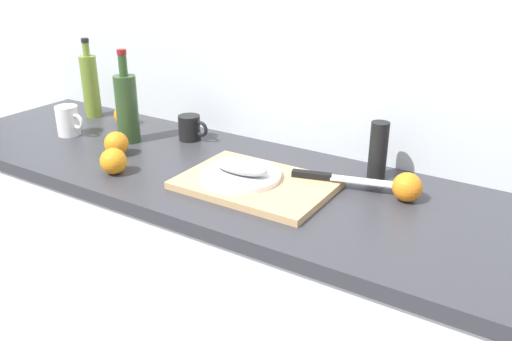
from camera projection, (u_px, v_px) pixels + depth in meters
name	position (u px, v px, depth m)	size (l,w,h in m)	color
back_wall	(266.00, 36.00, 1.72)	(3.20, 0.05, 2.50)	silver
kitchen_counter	(214.00, 291.00, 1.78)	(2.00, 0.60, 0.90)	white
cutting_board	(256.00, 184.00, 1.47)	(0.42, 0.29, 0.02)	tan
white_plate	(241.00, 175.00, 1.49)	(0.23, 0.23, 0.01)	white
fish_fillet	(240.00, 167.00, 1.48)	(0.17, 0.07, 0.04)	#999E99
chef_knife	(330.00, 177.00, 1.47)	(0.29, 0.10, 0.02)	silver
olive_oil_bottle	(90.00, 85.00, 2.04)	(0.06, 0.06, 0.30)	olive
wine_bottle	(127.00, 107.00, 1.78)	(0.07, 0.07, 0.31)	#2D4723
coffee_mug_0	(190.00, 128.00, 1.82)	(0.12, 0.08, 0.09)	black
coffee_mug_1	(68.00, 121.00, 1.87)	(0.12, 0.08, 0.10)	white
orange_0	(407.00, 187.00, 1.39)	(0.08, 0.08, 0.08)	orange
orange_1	(124.00, 115.00, 1.98)	(0.07, 0.07, 0.07)	orange
orange_2	(116.00, 144.00, 1.69)	(0.08, 0.08, 0.08)	orange
orange_3	(113.00, 161.00, 1.55)	(0.08, 0.08, 0.08)	orange
pepper_mill	(378.00, 151.00, 1.50)	(0.05, 0.05, 0.17)	black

